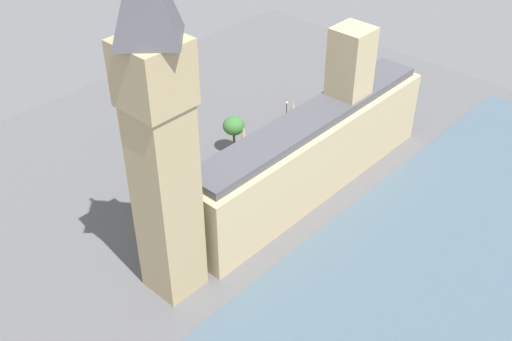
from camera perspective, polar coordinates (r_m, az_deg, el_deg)
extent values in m
plane|color=#565659|center=(128.74, 4.18, -1.14)|extent=(137.00, 137.00, 0.00)
cube|color=#475B6B|center=(116.30, 16.89, -7.65)|extent=(41.40, 123.30, 0.25)
cube|color=tan|center=(123.18, 5.05, 1.41)|extent=(10.69, 62.00, 15.76)
cube|color=tan|center=(126.92, 8.39, 6.38)|extent=(6.99, 6.99, 31.21)
cube|color=#4C4C54|center=(118.50, 5.27, 4.87)|extent=(8.12, 59.52, 1.60)
cone|color=tan|center=(141.28, 10.81, 9.92)|extent=(1.20, 1.20, 2.36)
cone|color=tan|center=(130.63, 7.40, 8.17)|extent=(1.20, 1.20, 2.89)
cone|color=tan|center=(120.91, 3.44, 5.86)|extent=(1.20, 1.20, 2.39)
cone|color=tan|center=(111.75, -1.15, 3.40)|extent=(1.20, 1.20, 3.12)
cone|color=tan|center=(104.18, -6.45, 0.11)|extent=(1.20, 1.20, 2.09)
cube|color=tan|center=(96.41, -8.20, -2.97)|extent=(7.86, 7.86, 34.81)
cube|color=tan|center=(84.42, -9.48, 8.87)|extent=(8.65, 8.65, 9.66)
cylinder|color=silver|center=(87.68, -11.36, 9.72)|extent=(0.25, 5.98, 5.98)
torus|color=black|center=(87.68, -11.36, 9.72)|extent=(0.24, 6.22, 6.22)
cylinder|color=silver|center=(86.90, -7.18, 9.90)|extent=(5.98, 0.25, 5.98)
torus|color=black|center=(86.90, -7.18, 9.90)|extent=(6.22, 0.24, 6.22)
cube|color=red|center=(142.67, 4.75, 4.19)|extent=(3.08, 10.62, 4.20)
cube|color=black|center=(142.63, 4.75, 4.21)|extent=(3.11, 10.23, 0.70)
cylinder|color=black|center=(146.80, 5.34, 4.18)|extent=(0.41, 1.12, 1.10)
cylinder|color=black|center=(145.57, 6.02, 3.83)|extent=(0.41, 1.12, 1.10)
cylinder|color=black|center=(142.08, 3.37, 3.10)|extent=(0.41, 1.12, 1.10)
cylinder|color=black|center=(140.80, 4.06, 2.74)|extent=(0.41, 1.12, 1.10)
cube|color=silver|center=(135.59, 1.64, 1.46)|extent=(1.78, 4.29, 0.75)
cube|color=black|center=(135.33, 1.70, 1.74)|extent=(1.49, 2.40, 0.65)
cylinder|color=black|center=(134.52, 1.50, 0.96)|extent=(0.26, 0.68, 0.68)
cylinder|color=black|center=(135.39, 1.00, 1.22)|extent=(0.26, 0.68, 0.68)
cylinder|color=black|center=(136.23, 2.27, 1.44)|extent=(0.26, 0.68, 0.68)
cylinder|color=black|center=(137.08, 1.77, 1.70)|extent=(0.26, 0.68, 0.68)
cube|color=navy|center=(130.62, -0.70, -0.03)|extent=(2.02, 4.73, 0.75)
cube|color=black|center=(130.09, -0.77, 0.18)|extent=(1.62, 2.68, 0.65)
cylinder|color=black|center=(132.15, -0.47, 0.25)|extent=(0.29, 0.69, 0.68)
cylinder|color=black|center=(131.21, 0.02, -0.04)|extent=(0.29, 0.69, 0.68)
cylinder|color=black|center=(130.50, -1.41, -0.28)|extent=(0.29, 0.69, 0.68)
cylinder|color=black|center=(129.55, -0.92, -0.58)|extent=(0.29, 0.69, 0.68)
cylinder|color=maroon|center=(136.89, 4.94, 1.69)|extent=(0.56, 0.56, 1.39)
sphere|color=#8C6647|center=(136.43, 4.96, 1.98)|extent=(0.27, 0.27, 0.27)
cube|color=gray|center=(137.01, 5.04, 1.75)|extent=(0.34, 0.18, 0.25)
cylinder|color=#336B60|center=(148.70, 8.64, 4.40)|extent=(0.47, 0.47, 1.30)
sphere|color=#8C6647|center=(148.30, 8.67, 4.65)|extent=(0.25, 0.25, 0.25)
cube|color=#336B60|center=(148.48, 8.57, 4.38)|extent=(0.31, 0.13, 0.23)
cylinder|color=brown|center=(124.22, -9.00, -1.71)|extent=(0.56, 0.56, 4.89)
ellipsoid|color=#2D6628|center=(121.42, -9.21, 0.06)|extent=(6.10, 6.10, 5.19)
cylinder|color=brown|center=(136.51, -2.03, 2.61)|extent=(0.56, 0.56, 4.98)
ellipsoid|color=#387533|center=(134.22, -2.07, 4.14)|extent=(4.76, 4.76, 4.04)
cylinder|color=black|center=(147.02, 2.82, 5.28)|extent=(0.18, 0.18, 5.19)
sphere|color=#F2EAC6|center=(145.58, 2.85, 6.26)|extent=(0.56, 0.56, 0.56)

